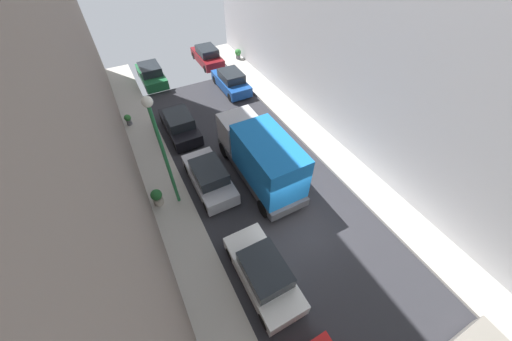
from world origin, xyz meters
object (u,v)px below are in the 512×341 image
object	(u,v)px
parked_car_left_2	(263,273)
lamp_post	(160,142)
potted_plant_0	(157,197)
potted_plant_1	(128,119)
potted_plant_2	(238,53)
parked_car_left_5	(151,75)
parked_car_left_3	(209,177)
parked_car_left_4	(180,125)
parked_car_right_1	(231,81)
parked_car_right_2	(207,56)
delivery_truck	(261,156)

from	to	relation	value
parked_car_left_2	lamp_post	size ratio (longest dim) A/B	0.67
potted_plant_0	lamp_post	size ratio (longest dim) A/B	0.15
potted_plant_1	potted_plant_2	distance (m)	12.54
parked_car_left_5	parked_car_left_3	bearing A→B (deg)	-90.00
parked_car_left_4	parked_car_right_1	bearing A→B (deg)	34.00
lamp_post	parked_car_left_3	bearing A→B (deg)	8.33
parked_car_right_2	potted_plant_1	world-z (taller)	parked_car_right_2
parked_car_right_2	delivery_truck	bearing A→B (deg)	-100.14
parked_car_left_3	parked_car_right_2	size ratio (longest dim) A/B	1.00
parked_car_right_2	lamp_post	distance (m)	16.61
parked_car_left_2	potted_plant_0	distance (m)	6.73
lamp_post	parked_car_left_2	bearing A→B (deg)	-71.79
potted_plant_0	parked_car_left_2	bearing A→B (deg)	-64.78
parked_car_left_3	parked_car_right_2	bearing A→B (deg)	69.22
parked_car_right_1	potted_plant_2	bearing A→B (deg)	58.57
parked_car_left_4	parked_car_right_2	size ratio (longest dim) A/B	1.00
delivery_truck	potted_plant_0	world-z (taller)	delivery_truck
potted_plant_1	parked_car_right_2	bearing A→B (deg)	37.69
potted_plant_0	parked_car_left_3	bearing A→B (deg)	-0.66
parked_car_left_2	lamp_post	world-z (taller)	lamp_post
parked_car_left_4	parked_car_right_2	distance (m)	10.42
parked_car_left_3	parked_car_right_2	world-z (taller)	same
potted_plant_0	lamp_post	bearing A→B (deg)	-17.85
parked_car_left_2	parked_car_left_5	size ratio (longest dim) A/B	1.00
parked_car_left_4	potted_plant_0	size ratio (longest dim) A/B	4.35
lamp_post	parked_car_right_2	bearing A→B (deg)	63.29
parked_car_left_5	potted_plant_1	xyz separation A→B (m)	(-2.91, -5.33, -0.14)
delivery_truck	potted_plant_1	size ratio (longest dim) A/B	8.57
parked_car_right_2	potted_plant_2	size ratio (longest dim) A/B	4.63
delivery_truck	potted_plant_0	size ratio (longest dim) A/B	6.83
parked_car_left_5	parked_car_right_2	xyz separation A→B (m)	(5.40, 1.09, 0.00)
parked_car_left_2	parked_car_left_3	bearing A→B (deg)	90.00
parked_car_left_5	potted_plant_0	size ratio (longest dim) A/B	4.35
parked_car_left_5	lamp_post	distance (m)	13.99
parked_car_right_1	parked_car_left_3	bearing A→B (deg)	-121.07
potted_plant_2	lamp_post	distance (m)	17.52
parked_car_left_5	potted_plant_0	xyz separation A→B (m)	(-2.87, -13.11, -0.07)
parked_car_left_5	delivery_truck	bearing A→B (deg)	-79.09
parked_car_right_1	lamp_post	xyz separation A→B (m)	(-7.30, -9.24, 3.47)
parked_car_right_1	potted_plant_1	bearing A→B (deg)	-172.11
parked_car_left_2	parked_car_right_2	xyz separation A→B (m)	(5.40, 20.28, 0.00)
parked_car_left_2	parked_car_left_5	bearing A→B (deg)	90.00
parked_car_left_3	parked_car_right_1	bearing A→B (deg)	58.93
parked_car_left_3	delivery_truck	world-z (taller)	delivery_truck
potted_plant_2	lamp_post	xyz separation A→B (m)	(-10.12, -13.86, 3.53)
parked_car_left_3	parked_car_left_5	xyz separation A→B (m)	(0.00, 13.14, 0.00)
parked_car_left_5	potted_plant_1	size ratio (longest dim) A/B	5.45
delivery_truck	potted_plant_2	size ratio (longest dim) A/B	7.27
parked_car_left_3	potted_plant_1	bearing A→B (deg)	110.44
parked_car_left_3	potted_plant_2	xyz separation A→B (m)	(8.22, 13.58, -0.06)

